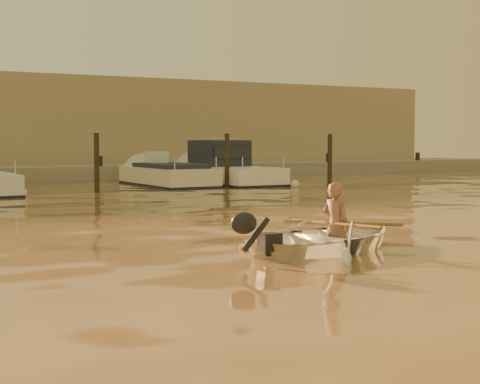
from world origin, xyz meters
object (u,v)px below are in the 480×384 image
moored_boat_4 (226,168)px  moored_boat_3 (168,180)px  waterfront_building (14,127)px  dinghy (332,238)px  person (336,225)px

moored_boat_4 → moored_boat_3: bearing=180.0°
moored_boat_4 → waterfront_building: (-5.95, 11.00, 1.77)m
waterfront_building → moored_boat_4: bearing=-61.6°
moored_boat_3 → moored_boat_4: moored_boat_4 is taller
dinghy → moored_boat_4: moored_boat_4 is taller
moored_boat_4 → dinghy: bearing=-113.0°
moored_boat_4 → waterfront_building: waterfront_building is taller
dinghy → moored_boat_3: (4.49, 16.63, 0.03)m
moored_boat_3 → person: bearing=-104.8°
dinghy → moored_boat_3: bearing=-30.8°
waterfront_building → person: bearing=-92.1°
dinghy → moored_boat_4: 18.07m
person → moored_boat_3: person is taller
dinghy → moored_boat_3: moored_boat_3 is taller
dinghy → person: person is taller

